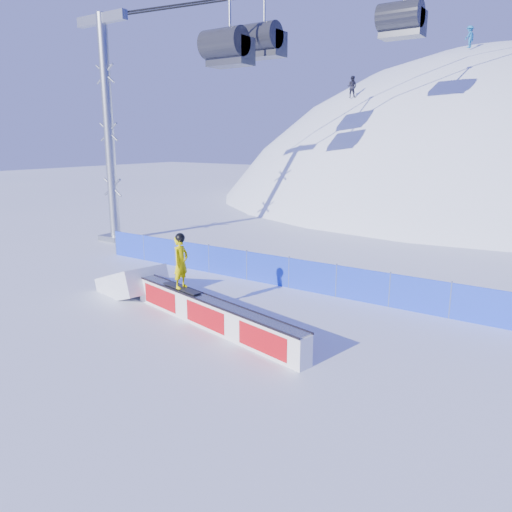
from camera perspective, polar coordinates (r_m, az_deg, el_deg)
The scene contains 7 objects.
ground at distance 15.39m, azimuth -1.69°, elevation -8.29°, with size 160.00×160.00×0.00m, color white.
snow_hill at distance 59.14m, azimuth 23.74°, elevation -11.49°, with size 64.00×64.00×64.00m.
safety_fence at distance 18.82m, azimuth 6.40°, elevation -2.37°, with size 22.05×0.05×1.30m.
rail_box at distance 15.30m, azimuth -5.12°, elevation -6.64°, with size 7.62×2.22×0.92m.
snow_ramp at distance 19.29m, azimuth -13.90°, elevation -4.16°, with size 2.54×1.69×0.95m, color white, non-canonical shape.
snowboarder at distance 16.11m, azimuth -8.58°, elevation -0.63°, with size 1.78×0.69×1.83m.
distant_skiers at distance 41.78m, azimuth 27.00°, elevation 18.86°, with size 22.68×7.21×7.32m.
Camera 1 is at (8.47, -11.53, 5.66)m, focal length 35.00 mm.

